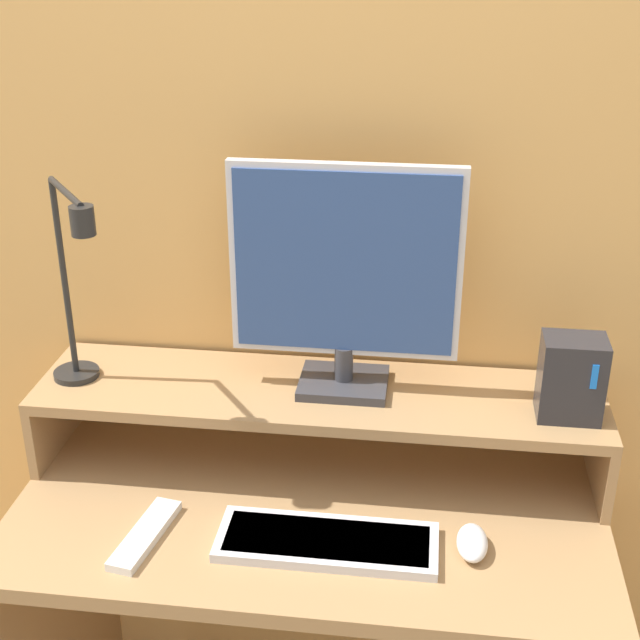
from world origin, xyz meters
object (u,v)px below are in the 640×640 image
(keyboard, at_px, (327,542))
(mouse, at_px, (472,543))
(desk_lamp, at_px, (75,291))
(router_dock, at_px, (571,378))
(monitor, at_px, (345,275))
(remote_control, at_px, (145,535))

(keyboard, relative_size, mouse, 3.91)
(desk_lamp, height_order, router_dock, desk_lamp)
(monitor, xyz_separation_m, keyboard, (0.00, -0.27, -0.39))
(mouse, bearing_deg, monitor, 134.90)
(monitor, distance_m, keyboard, 0.48)
(monitor, height_order, router_dock, monitor)
(monitor, height_order, desk_lamp, monitor)
(desk_lamp, xyz_separation_m, router_dock, (0.90, 0.02, -0.13))
(remote_control, bearing_deg, desk_lamp, 128.39)
(mouse, distance_m, remote_control, 0.57)
(mouse, bearing_deg, desk_lamp, 166.85)
(desk_lamp, xyz_separation_m, mouse, (0.74, -0.17, -0.36))
(desk_lamp, bearing_deg, router_dock, 1.57)
(monitor, distance_m, mouse, 0.52)
(desk_lamp, distance_m, router_dock, 0.91)
(router_dock, bearing_deg, mouse, -129.79)
(monitor, relative_size, router_dock, 2.84)
(desk_lamp, bearing_deg, keyboard, -21.58)
(monitor, relative_size, remote_control, 2.20)
(router_dock, xyz_separation_m, keyboard, (-0.41, -0.22, -0.23))
(keyboard, bearing_deg, desk_lamp, 158.42)
(router_dock, bearing_deg, desk_lamp, -178.43)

